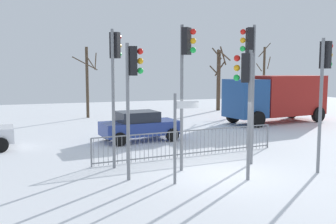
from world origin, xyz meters
name	(u,v)px	position (x,y,z in m)	size (l,w,h in m)	color
ground_plane	(224,175)	(0.00, 0.00, 0.00)	(60.00, 60.00, 0.00)	white
traffic_light_foreground_right	(324,75)	(3.30, -0.75, 3.32)	(0.55, 0.37, 4.54)	slate
traffic_light_rear_left	(115,67)	(-3.16, 2.25, 3.58)	(0.47, 0.47, 4.89)	slate
traffic_light_rear_right	(132,80)	(-2.98, 0.54, 3.16)	(0.57, 0.33, 4.32)	slate
traffic_light_mid_right	(250,63)	(1.54, 1.07, 3.72)	(0.55, 0.37, 5.10)	slate
traffic_light_foreground_left	(186,65)	(-1.03, 0.93, 3.65)	(0.46, 0.48, 4.99)	slate
traffic_light_mid_left	(245,86)	(0.32, -0.66, 3.01)	(0.53, 0.40, 4.10)	slate
direction_sign_post	(177,133)	(-1.82, -0.35, 1.57)	(0.79, 0.13, 2.79)	slate
pedestrian_guard_railing	(189,143)	(-0.02, 2.95, 0.55)	(8.04, 0.86, 1.07)	slate
car_blue_near	(139,125)	(-1.01, 6.91, 0.77)	(3.97, 2.28, 1.47)	navy
delivery_truck	(277,96)	(9.31, 10.25, 1.74)	(7.31, 3.56, 3.10)	maroon
bare_tree_left	(88,80)	(-2.13, 16.94, 2.72)	(1.83, 1.72, 5.13)	#473828
bare_tree_centre	(264,77)	(13.31, 17.76, 2.87)	(1.31, 1.28, 5.85)	#473828
bare_tree_right	(219,77)	(9.16, 18.29, 2.83)	(1.56, 1.52, 5.43)	#473828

